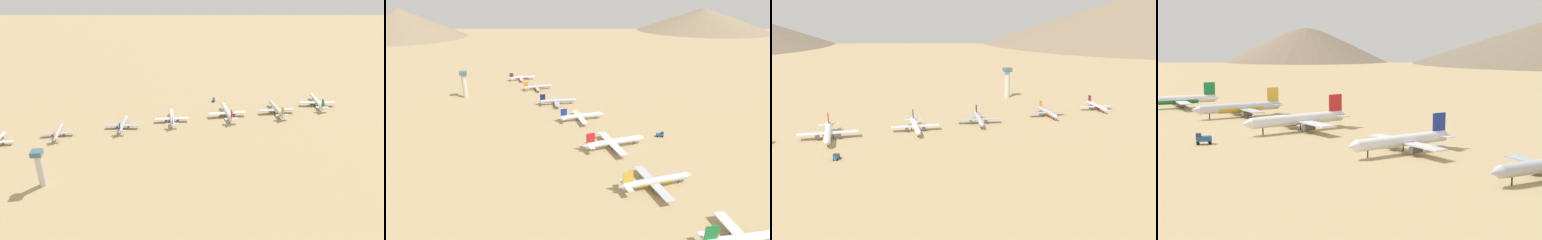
{
  "view_description": "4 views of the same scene",
  "coord_description": "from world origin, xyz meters",
  "views": [
    {
      "loc": [
        -301.52,
        24.05,
        143.79
      ],
      "look_at": [
        -4.4,
        -16.02,
        3.75
      ],
      "focal_mm": 31.95,
      "sensor_mm": 36.0,
      "label": 1
    },
    {
      "loc": [
        -77.24,
        -235.63,
        99.98
      ],
      "look_at": [
        -3.25,
        -10.01,
        5.93
      ],
      "focal_mm": 29.62,
      "sensor_mm": 36.0,
      "label": 2
    },
    {
      "loc": [
        291.97,
        -35.94,
        82.98
      ],
      "look_at": [
        1.25,
        37.49,
        5.2
      ],
      "focal_mm": 41.36,
      "sensor_mm": 36.0,
      "label": 3
    },
    {
      "loc": [
        113.93,
        130.8,
        34.14
      ],
      "look_at": [
        -1.22,
        -32.93,
        6.01
      ],
      "focal_mm": 51.02,
      "sensor_mm": 36.0,
      "label": 4
    }
  ],
  "objects": [
    {
      "name": "ground_plane",
      "position": [
        0.0,
        0.0,
        0.0
      ],
      "size": [
        1900.06,
        1900.06,
        0.0
      ],
      "primitive_type": "plane",
      "color": "tan"
    },
    {
      "name": "parked_jet_2",
      "position": [
        8.42,
        -53.91,
        4.58
      ],
      "size": [
        47.06,
        38.12,
        13.6
      ],
      "color": "white",
      "rests_on": "ground"
    },
    {
      "name": "desert_hill_1",
      "position": [
        -418.24,
        -767.24,
        37.84
      ],
      "size": [
        309.96,
        309.96,
        75.69
      ],
      "primitive_type": "cone",
      "color": "#7A6854",
      "rests_on": "ground"
    },
    {
      "name": "parked_jet_1",
      "position": [
        9.85,
        -106.46,
        4.36
      ],
      "size": [
        45.38,
        36.78,
        13.11
      ],
      "color": "silver",
      "rests_on": "ground"
    },
    {
      "name": "parked_jet_3",
      "position": [
        3.46,
        2.86,
        3.96
      ],
      "size": [
        40.7,
        33.01,
        11.75
      ],
      "color": "white",
      "rests_on": "ground"
    },
    {
      "name": "parked_jet_0",
      "position": [
        23.24,
        -157.52,
        4.43
      ],
      "size": [
        46.13,
        37.68,
        13.32
      ],
      "color": "white",
      "rests_on": "ground"
    },
    {
      "name": "service_truck",
      "position": [
        49.66,
        -47.87,
        2.08
      ],
      "size": [
        5.65,
        4.01,
        3.9
      ],
      "color": "#1E5999",
      "rests_on": "ground"
    }
  ]
}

